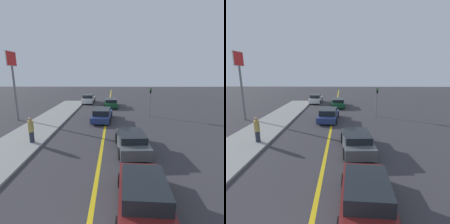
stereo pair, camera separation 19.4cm
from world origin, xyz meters
The scene contains 10 objects.
road_center_line centered at (0.00, 18.00, 0.00)m, with size 0.20×60.00×0.01m.
sidewalk_left centered at (-5.92, 13.76, 0.07)m, with size 3.55×27.53×0.14m.
car_near_right_lane centered at (1.87, 3.20, 0.62)m, with size 2.05×3.92×1.30m.
car_ahead_center centered at (1.94, 8.21, 0.62)m, with size 2.07×4.00×1.26m.
car_far_distant centered at (-0.42, 15.34, 0.63)m, with size 2.10×4.40×1.29m.
car_parked_left_lot centered at (0.34, 22.99, 0.59)m, with size 2.14×4.72×1.20m.
car_oncoming_far centered at (-3.38, 26.15, 0.68)m, with size 1.87×4.00×1.40m.
pedestrian_mid_group centered at (-4.93, 9.14, 1.03)m, with size 0.37×0.37×1.79m.
traffic_light centered at (4.82, 17.07, 2.03)m, with size 0.18×0.40×3.23m.
roadside_sign centered at (-9.27, 15.36, 5.10)m, with size 0.20×1.71×6.95m.
Camera 2 is at (1.00, -2.29, 4.91)m, focal length 28.00 mm.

